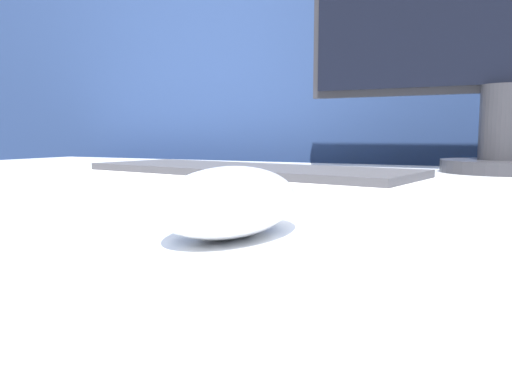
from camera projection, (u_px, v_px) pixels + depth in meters
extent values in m
cube|color=navy|center=(467.00, 168.00, 1.05)|extent=(5.00, 0.03, 1.42)
ellipsoid|color=white|center=(231.00, 201.00, 0.29)|extent=(0.07, 0.11, 0.04)
cube|color=white|center=(245.00, 180.00, 0.56)|extent=(0.42, 0.21, 0.02)
cube|color=#38383D|center=(245.00, 170.00, 0.56)|extent=(0.40, 0.19, 0.01)
cylinder|color=#28282D|center=(499.00, 166.00, 0.78)|extent=(0.17, 0.17, 0.02)
cylinder|color=#28282D|center=(501.00, 123.00, 0.77)|extent=(0.06, 0.06, 0.12)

